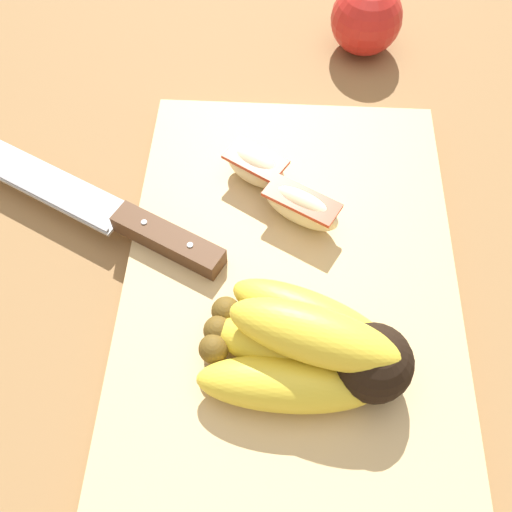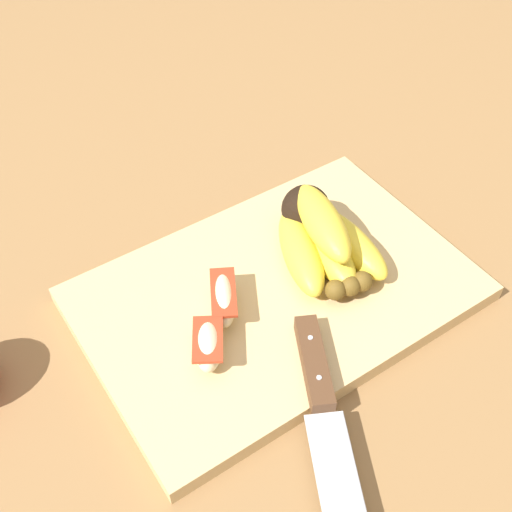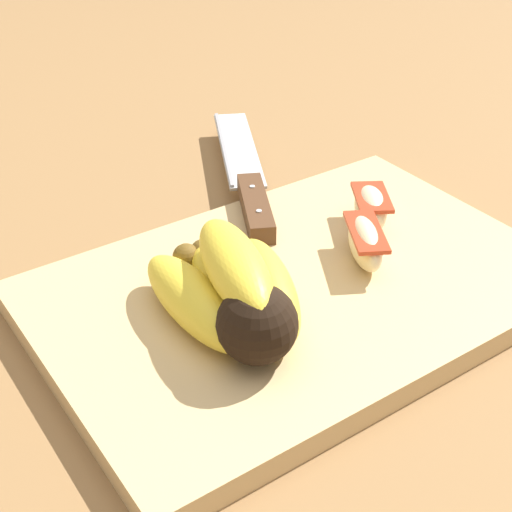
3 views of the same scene
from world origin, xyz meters
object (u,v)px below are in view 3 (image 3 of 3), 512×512
at_px(chefs_knife, 248,185).
at_px(apple_wedge_near, 365,242).
at_px(banana_bunch, 234,291).
at_px(apple_wedge_middle, 371,207).

relative_size(chefs_knife, apple_wedge_near, 3.65).
height_order(banana_bunch, apple_wedge_middle, banana_bunch).
bearing_deg(apple_wedge_near, chefs_knife, -85.70).
bearing_deg(chefs_knife, banana_bunch, 52.94).
bearing_deg(apple_wedge_near, apple_wedge_middle, -136.43).
bearing_deg(banana_bunch, apple_wedge_near, -177.27).
height_order(banana_bunch, apple_wedge_near, banana_bunch).
xyz_separation_m(chefs_knife, apple_wedge_near, (-0.01, 0.15, 0.01)).
xyz_separation_m(apple_wedge_near, apple_wedge_middle, (-0.04, -0.04, -0.00)).
xyz_separation_m(chefs_knife, apple_wedge_middle, (-0.05, 0.11, 0.01)).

